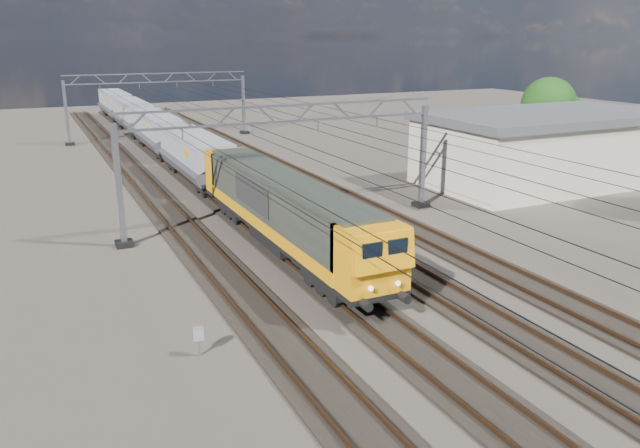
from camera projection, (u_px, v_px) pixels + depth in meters
name	position (u px, v px, depth m)	size (l,w,h in m)	color
ground	(316.00, 244.00, 33.90)	(160.00, 160.00, 0.00)	#29231F
track_outer_west	(209.00, 258.00, 31.41)	(2.60, 140.00, 0.30)	black
track_loco	(282.00, 247.00, 33.06)	(2.60, 140.00, 0.30)	black
track_inner_east	(349.00, 237.00, 34.70)	(2.60, 140.00, 0.30)	black
track_outer_east	(409.00, 228.00, 36.34)	(2.60, 140.00, 0.30)	black
catenary_gantry_mid	(287.00, 160.00, 36.23)	(19.90, 0.90, 7.11)	gray
catenary_gantry_far	(160.00, 103.00, 67.38)	(19.90, 0.90, 7.11)	gray
overhead_wires	(262.00, 120.00, 39.16)	(12.03, 140.00, 0.53)	black
locomotive	(283.00, 207.00, 32.23)	(2.76, 21.10, 3.62)	black
hopper_wagon_lead	(196.00, 154.00, 47.57)	(3.38, 13.00, 3.25)	black
hopper_wagon_mid	(158.00, 130.00, 59.85)	(3.38, 13.00, 3.25)	black
hopper_wagon_third	(133.00, 114.00, 72.14)	(3.38, 13.00, 3.25)	black
hopper_wagon_fourth	(115.00, 103.00, 84.42)	(3.38, 13.00, 3.25)	black
trackside_cabinet	(199.00, 335.00, 21.74)	(0.40, 0.33, 1.07)	gray
industrial_shed	(545.00, 147.00, 47.34)	(18.60, 10.60, 5.40)	beige
tree_far	(552.00, 107.00, 56.93)	(5.39, 4.99, 7.34)	#382619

